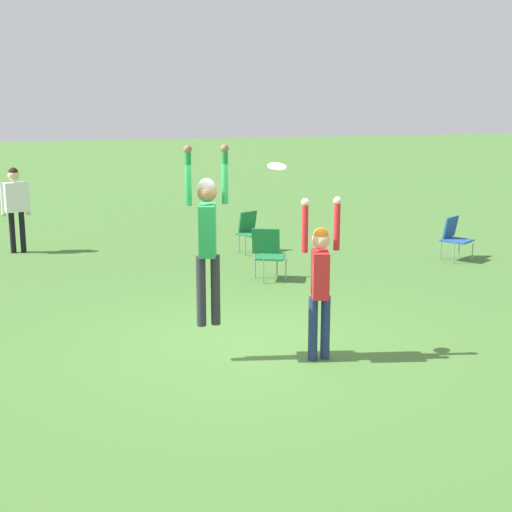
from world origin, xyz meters
TOP-DOWN VIEW (x-y plane):
  - ground_plane at (0.00, 0.00)m, footprint 120.00×120.00m
  - person_jumping at (-0.57, -0.19)m, footprint 0.57×0.46m
  - person_defending at (0.76, -0.66)m, footprint 0.54×0.43m
  - frisbee at (0.30, -0.32)m, footprint 0.23×0.23m
  - camping_chair_0 at (6.01, 3.88)m, footprint 0.74×0.81m
  - camping_chair_1 at (1.71, 3.63)m, footprint 0.70×0.77m
  - camping_chair_3 at (2.19, 6.04)m, footprint 0.66×0.72m
  - person_spectator_near at (-2.62, 7.80)m, footprint 0.63×0.34m

SIDE VIEW (x-z plane):
  - ground_plane at x=0.00m, z-range 0.00..0.00m
  - camping_chair_0 at x=6.01m, z-range 0.07..0.98m
  - camping_chair_3 at x=2.19m, z-range 0.08..0.99m
  - camping_chair_1 at x=1.71m, z-range 0.07..1.02m
  - person_defending at x=0.76m, z-range 0.06..2.16m
  - person_spectator_near at x=-2.62m, z-range 0.22..2.10m
  - person_jumping at x=-0.57m, z-range 0.55..2.82m
  - frisbee at x=0.30m, z-range 2.42..2.50m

